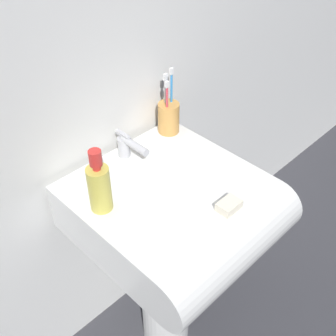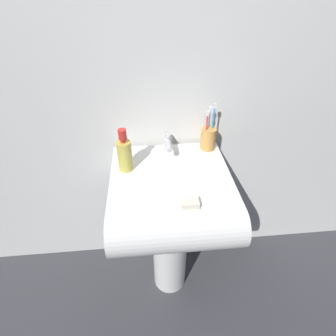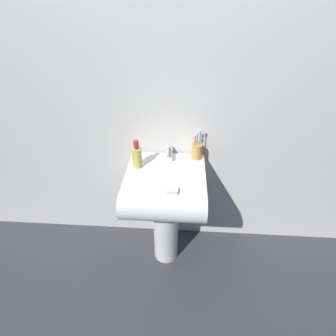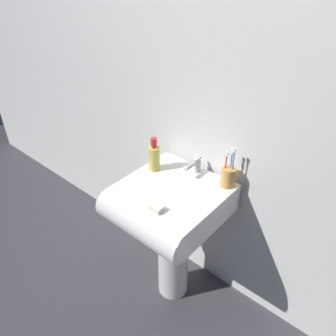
{
  "view_description": "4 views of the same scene",
  "coord_description": "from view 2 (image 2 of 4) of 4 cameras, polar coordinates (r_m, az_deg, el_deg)",
  "views": [
    {
      "loc": [
        -0.61,
        -0.62,
        1.56
      ],
      "look_at": [
        -0.01,
        -0.02,
        0.86
      ],
      "focal_mm": 45.0,
      "sensor_mm": 36.0,
      "label": 1
    },
    {
      "loc": [
        -0.09,
        -0.83,
        1.44
      ],
      "look_at": [
        -0.01,
        -0.01,
        0.82
      ],
      "focal_mm": 28.0,
      "sensor_mm": 36.0,
      "label": 2
    },
    {
      "loc": [
        0.1,
        -1.28,
        1.72
      ],
      "look_at": [
        0.02,
        -0.02,
        0.83
      ],
      "focal_mm": 28.0,
      "sensor_mm": 36.0,
      "label": 3
    },
    {
      "loc": [
        0.8,
        -0.99,
        1.75
      ],
      "look_at": [
        -0.04,
        -0.01,
        0.88
      ],
      "focal_mm": 35.0,
      "sensor_mm": 36.0,
      "label": 4
    }
  ],
  "objects": [
    {
      "name": "sink_basin",
      "position": [
        1.07,
        0.82,
        -6.51
      ],
      "size": [
        0.49,
        0.53,
        0.16
      ],
      "color": "white",
      "rests_on": "sink_pedestal"
    },
    {
      "name": "toothbrush_cup",
      "position": [
        1.2,
        8.75,
        6.52
      ],
      "size": [
        0.07,
        0.07,
        0.22
      ],
      "color": "#D19347",
      "rests_on": "sink_basin"
    },
    {
      "name": "faucet",
      "position": [
        1.17,
        -0.02,
        5.38
      ],
      "size": [
        0.04,
        0.13,
        0.08
      ],
      "color": "#B7B7BC",
      "rests_on": "sink_basin"
    },
    {
      "name": "ground_plane",
      "position": [
        1.66,
        0.37,
        -22.9
      ],
      "size": [
        6.0,
        6.0,
        0.0
      ],
      "primitive_type": "plane",
      "color": "#38383D",
      "rests_on": "ground"
    },
    {
      "name": "sink_pedestal",
      "position": [
        1.4,
        0.42,
        -16.5
      ],
      "size": [
        0.18,
        0.18,
        0.63
      ],
      "primitive_type": "cylinder",
      "color": "white",
      "rests_on": "ground"
    },
    {
      "name": "bar_soap",
      "position": [
        0.92,
        4.8,
        -7.65
      ],
      "size": [
        0.06,
        0.04,
        0.02
      ],
      "primitive_type": "cube",
      "color": "silver",
      "rests_on": "sink_basin"
    },
    {
      "name": "wall_back",
      "position": [
        1.12,
        -0.87,
        24.72
      ],
      "size": [
        5.0,
        0.05,
        2.4
      ],
      "primitive_type": "cube",
      "color": "silver",
      "rests_on": "ground"
    },
    {
      "name": "soap_bottle",
      "position": [
        1.06,
        -9.43,
        3.03
      ],
      "size": [
        0.06,
        0.06,
        0.18
      ],
      "color": "gold",
      "rests_on": "sink_basin"
    }
  ]
}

